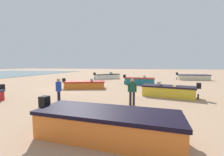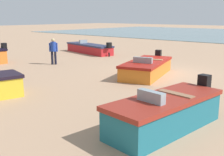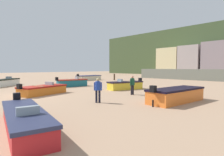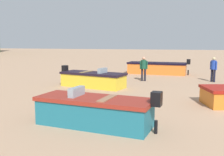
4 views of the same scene
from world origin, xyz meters
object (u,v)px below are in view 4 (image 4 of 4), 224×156
Objects in this scene: boat_yellow_3 at (93,79)px; beach_walker_foreground at (144,67)px; boat_teal_6 at (95,111)px; boat_orange_0 at (157,68)px; beach_walker_distant at (213,67)px.

beach_walker_foreground is (3.09, -2.46, 0.51)m from boat_yellow_3.
boat_teal_6 is at bearing 33.54° from boat_yellow_3.
boat_teal_6 is 2.43× the size of beach_walker_foreground.
boat_teal_6 reaches higher than boat_yellow_3.
beach_walker_foreground is at bearing 177.74° from boat_orange_0.
beach_walker_foreground is 1.00× the size of beach_walker_distant.
beach_walker_foreground and beach_walker_distant have the same top height.
boat_teal_6 is 11.39m from beach_walker_distant.
boat_yellow_3 is 1.05× the size of boat_teal_6.
boat_teal_6 is at bearing -87.63° from beach_walker_foreground.
boat_orange_0 is 4.26m from beach_walker_foreground.
beach_walker_foreground is at bearing -123.27° from beach_walker_distant.
beach_walker_distant is at bearing 13.02° from beach_walker_foreground.
boat_orange_0 reaches higher than boat_teal_6.
beach_walker_foreground is at bearing 6.38° from boat_teal_6.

